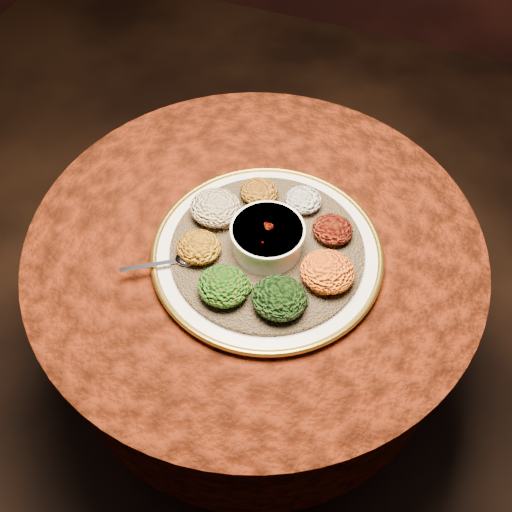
% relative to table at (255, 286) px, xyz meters
% --- Properties ---
extents(table, '(0.96, 0.96, 0.73)m').
position_rel_table_xyz_m(table, '(0.00, 0.00, 0.00)').
color(table, black).
rests_on(table, ground).
extents(platter, '(0.59, 0.59, 0.02)m').
position_rel_table_xyz_m(platter, '(0.04, -0.03, 0.19)').
color(platter, silver).
rests_on(platter, table).
extents(injera, '(0.48, 0.48, 0.01)m').
position_rel_table_xyz_m(injera, '(0.04, -0.03, 0.20)').
color(injera, brown).
rests_on(injera, platter).
extents(stew_bowl, '(0.15, 0.15, 0.06)m').
position_rel_table_xyz_m(stew_bowl, '(0.04, -0.03, 0.24)').
color(stew_bowl, white).
rests_on(stew_bowl, injera).
extents(spoon, '(0.13, 0.09, 0.01)m').
position_rel_table_xyz_m(spoon, '(-0.11, -0.13, 0.21)').
color(spoon, silver).
rests_on(spoon, injera).
extents(portion_ayib, '(0.08, 0.07, 0.04)m').
position_rel_table_xyz_m(portion_ayib, '(0.07, 0.10, 0.23)').
color(portion_ayib, beige).
rests_on(portion_ayib, injera).
extents(portion_kitfo, '(0.08, 0.08, 0.04)m').
position_rel_table_xyz_m(portion_kitfo, '(0.15, 0.04, 0.23)').
color(portion_kitfo, black).
rests_on(portion_kitfo, injera).
extents(portion_tikil, '(0.10, 0.10, 0.05)m').
position_rel_table_xyz_m(portion_tikil, '(0.17, -0.06, 0.23)').
color(portion_tikil, '#B07E0E').
rests_on(portion_tikil, injera).
extents(portion_gomen, '(0.10, 0.10, 0.05)m').
position_rel_table_xyz_m(portion_gomen, '(0.11, -0.15, 0.23)').
color(portion_gomen, black).
rests_on(portion_gomen, injera).
extents(portion_mixveg, '(0.10, 0.09, 0.05)m').
position_rel_table_xyz_m(portion_mixveg, '(0.00, -0.16, 0.23)').
color(portion_mixveg, '#AA460B').
rests_on(portion_mixveg, injera).
extents(portion_kik, '(0.09, 0.08, 0.04)m').
position_rel_table_xyz_m(portion_kik, '(-0.08, -0.10, 0.23)').
color(portion_kik, '#B0740F').
rests_on(portion_kik, injera).
extents(portion_timatim, '(0.11, 0.10, 0.05)m').
position_rel_table_xyz_m(portion_timatim, '(-0.09, 0.01, 0.23)').
color(portion_timatim, maroon).
rests_on(portion_timatim, injera).
extents(portion_shiro, '(0.08, 0.08, 0.04)m').
position_rel_table_xyz_m(portion_shiro, '(-0.02, 0.08, 0.23)').
color(portion_shiro, '#965112').
rests_on(portion_shiro, injera).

